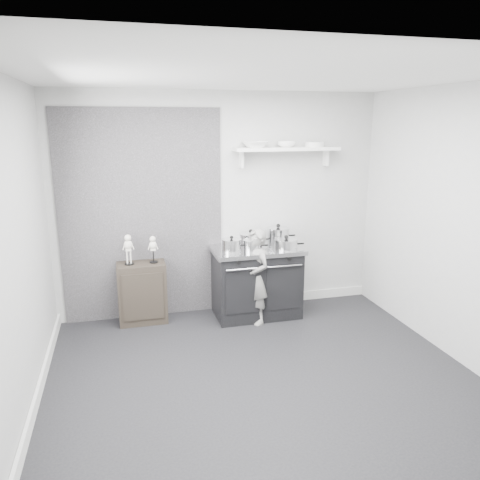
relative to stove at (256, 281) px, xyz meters
The scene contains 16 objects.
ground 1.58m from the stove, 104.13° to the right, with size 4.00×4.00×0.00m, color black.
room_shell 1.85m from the stove, 109.14° to the right, with size 4.02×3.62×2.71m.
wall_shelf 1.64m from the stove, 25.13° to the left, with size 1.30×0.26×0.24m.
stove is the anchor object (origin of this frame).
side_cabinet 1.38m from the stove, behind, with size 0.56×0.33×0.73m, color black.
child 0.27m from the stove, 108.11° to the right, with size 0.42×0.27×1.14m, color slate.
pot_front_left 0.62m from the stove, 161.31° to the right, with size 0.32×0.23×0.20m.
pot_back_left 0.52m from the stove, 112.09° to the left, with size 0.38×0.29×0.21m.
pot_back_right 0.63m from the stove, 20.89° to the left, with size 0.37×0.28×0.25m.
pot_front_right 0.61m from the stove, 24.84° to the right, with size 0.36×0.28×0.17m.
pot_front_center 0.53m from the stove, 123.51° to the right, with size 0.30×0.21×0.18m.
skeleton_full 1.59m from the stove, behind, with size 0.11×0.07×0.41m, color silver, non-canonical shape.
skeleton_torso 1.32m from the stove, behind, with size 0.10×0.07×0.37m, color silver, non-canonical shape.
bowl_large 1.65m from the stove, 81.92° to the left, with size 0.31×0.31×0.08m, color white.
bowl_small 1.71m from the stove, 24.67° to the left, with size 0.22×0.22×0.07m, color white.
plate_stack 1.83m from the stove, 13.85° to the left, with size 0.24×0.24×0.06m, color silver.
Camera 1 is at (-1.20, -3.75, 2.34)m, focal length 35.00 mm.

